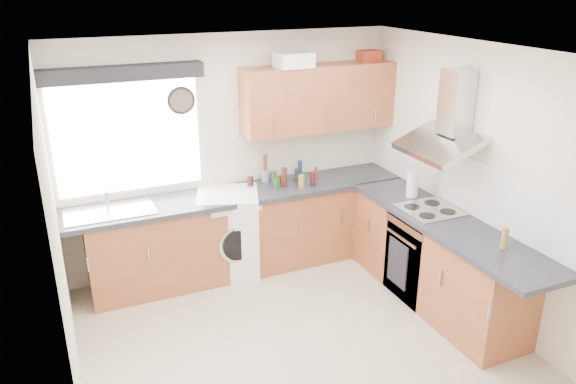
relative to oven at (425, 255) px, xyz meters
name	(u,v)px	position (x,y,z in m)	size (l,w,h in m)	color
ground_plane	(301,345)	(-1.50, -0.30, -0.42)	(3.60, 3.60, 0.00)	beige
ceiling	(304,54)	(-1.50, -0.30, 2.08)	(3.60, 3.60, 0.02)	white
wall_back	(231,153)	(-1.50, 1.50, 0.82)	(3.60, 0.02, 2.50)	silver
wall_front	(448,340)	(-1.50, -2.10, 0.82)	(3.60, 0.02, 2.50)	silver
wall_left	(61,257)	(-3.30, -0.30, 0.82)	(0.02, 3.60, 2.50)	silver
wall_right	(480,183)	(0.30, -0.30, 0.82)	(0.02, 3.60, 2.50)	silver
window	(128,137)	(-2.55, 1.49, 1.12)	(1.40, 0.02, 1.10)	white
window_blind	(123,73)	(-2.55, 1.40, 1.76)	(1.50, 0.18, 0.14)	black
splashback	(457,180)	(0.29, 0.00, 0.75)	(0.01, 3.00, 0.54)	white
base_cab_back	(233,235)	(-1.60, 1.21, 0.01)	(3.00, 0.58, 0.86)	brown
base_cab_corner	(363,211)	(0.00, 1.20, 0.01)	(0.60, 0.60, 0.86)	brown
base_cab_right	(435,261)	(0.01, -0.15, 0.01)	(0.58, 2.10, 0.86)	brown
worktop_back	(241,194)	(-1.50, 1.20, 0.46)	(3.60, 0.62, 0.05)	#25252D
worktop_right	(449,225)	(0.00, -0.30, 0.46)	(0.62, 2.42, 0.05)	#25252D
sink	(109,208)	(-2.83, 1.20, 0.52)	(0.84, 0.46, 0.10)	#B2B2B2
oven	(425,255)	(0.00, 0.00, 0.00)	(0.56, 0.58, 0.85)	black
hob_plate	(430,210)	(0.00, 0.00, 0.49)	(0.52, 0.52, 0.01)	#B2B2B2
extractor_hood	(447,122)	(0.10, 0.00, 1.34)	(0.52, 0.78, 0.66)	#B2B2B2
upper_cabinets	(319,98)	(-0.55, 1.32, 1.38)	(1.70, 0.35, 0.70)	brown
washing_machine	(229,233)	(-1.65, 1.21, 0.03)	(0.62, 0.60, 0.91)	white
wall_clock	(182,101)	(-2.00, 1.48, 1.44)	(0.28, 0.28, 0.04)	black
casserole	(294,60)	(-0.88, 1.26, 1.80)	(0.36, 0.26, 0.15)	white
storage_box	(368,55)	(0.10, 1.42, 1.78)	(0.23, 0.19, 0.11)	red
utensil_pot	(265,176)	(-1.15, 1.40, 0.55)	(0.09, 0.09, 0.13)	gray
kitchen_roll	(413,184)	(0.06, 0.38, 0.62)	(0.12, 0.12, 0.26)	white
tomato_cluster	(277,178)	(-1.03, 1.35, 0.52)	(0.15, 0.15, 0.07)	#9F190A
jar_0	(297,176)	(-0.84, 1.24, 0.56)	(0.06, 0.06, 0.15)	black
jar_1	(274,177)	(-1.07, 1.32, 0.55)	(0.05, 0.05, 0.13)	#24551E
jar_2	(277,184)	(-1.13, 1.13, 0.55)	(0.07, 0.07, 0.12)	#1E4619
jar_3	(250,182)	(-1.35, 1.32, 0.54)	(0.07, 0.07, 0.11)	#341812
jar_4	(273,177)	(-1.08, 1.36, 0.53)	(0.07, 0.07, 0.10)	navy
jar_5	(316,173)	(-0.62, 1.23, 0.56)	(0.04, 0.04, 0.15)	maroon
jar_6	(300,169)	(-0.74, 1.38, 0.58)	(0.05, 0.05, 0.19)	navy
jar_7	(284,175)	(-0.96, 1.32, 0.56)	(0.04, 0.04, 0.15)	#3B151A
jar_8	(284,177)	(-1.03, 1.16, 0.59)	(0.06, 0.06, 0.21)	#441D18
jar_9	(301,181)	(-0.87, 1.07, 0.55)	(0.07, 0.07, 0.14)	olive
jar_10	(313,179)	(-0.74, 1.07, 0.57)	(0.05, 0.05, 0.16)	#3C1518
bottle_0	(505,238)	(0.06, -0.91, 0.58)	(0.06, 0.06, 0.19)	olive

